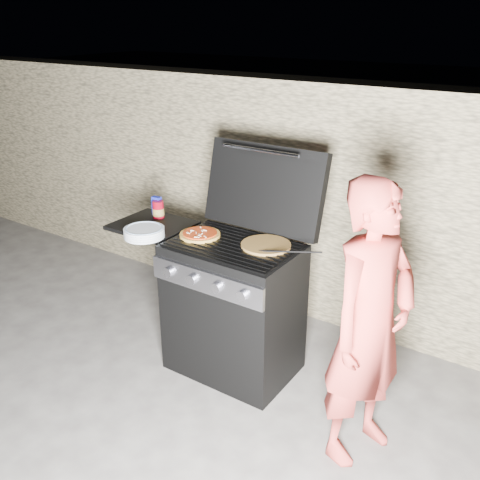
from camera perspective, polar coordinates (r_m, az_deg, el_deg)
The scene contains 10 objects.
ground at distance 3.76m, azimuth -0.65°, elevation -13.30°, with size 50.00×50.00×0.00m, color #45423E.
stone_wall at distance 4.16m, azimuth 7.51°, elevation 4.20°, with size 8.00×0.35×1.80m, color tan.
gas_grill at distance 3.64m, azimuth -3.95°, elevation -6.17°, with size 1.34×0.79×0.91m, color black, non-canonical shape.
pizza_topped at distance 3.43m, azimuth -4.30°, elevation 0.65°, with size 0.26×0.26×0.03m, color tan, non-canonical shape.
pizza_plain at distance 3.27m, azimuth 2.78°, elevation -0.53°, with size 0.31×0.31×0.02m, color #B4873A.
sauce_jar at distance 3.79m, azimuth -8.71°, elevation 3.26°, with size 0.08×0.08×0.12m, color maroon.
blue_carton at distance 3.83m, azimuth -8.86°, elevation 3.59°, with size 0.06×0.04×0.14m, color #141FA5.
plate_stack at distance 3.48m, azimuth -10.19°, elevation 0.79°, with size 0.26×0.26×0.06m, color silver.
person at distance 2.80m, azimuth 13.67°, elevation -8.86°, with size 0.56×0.37×1.55m, color #BC3C34.
tongs at distance 3.10m, azimuth 5.19°, elevation -1.32°, with size 0.01×0.01×0.41m, color black.
Camera 1 is at (1.72, -2.50, 2.22)m, focal length 40.00 mm.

